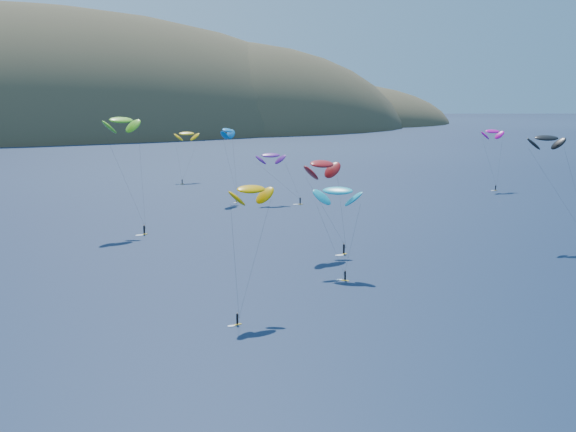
# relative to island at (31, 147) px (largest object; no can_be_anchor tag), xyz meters

# --- Properties ---
(island) EXTENTS (730.00, 300.00, 210.00)m
(island) POSITION_rel_island_xyz_m (0.00, 0.00, 0.00)
(island) COLOR #3D3526
(island) RESTS_ON ground
(kitesurfer_2) EXTENTS (10.17, 10.03, 20.26)m
(kitesurfer_2) POSITION_rel_island_xyz_m (-47.40, -508.26, 28.84)
(kitesurfer_2) COLOR yellow
(kitesurfer_2) RESTS_ON ground
(kitesurfer_3) EXTENTS (10.83, 13.54, 28.27)m
(kitesurfer_3) POSITION_rel_island_xyz_m (-46.46, -432.60, 36.20)
(kitesurfer_3) COLOR yellow
(kitesurfer_3) RESTS_ON ground
(kitesurfer_4) EXTENTS (8.50, 10.09, 22.95)m
(kitesurfer_4) POSITION_rel_island_xyz_m (-6.11, -398.41, 31.29)
(kitesurfer_4) COLOR yellow
(kitesurfer_4) RESTS_ON ground
(kitesurfer_5) EXTENTS (8.77, 12.72, 17.10)m
(kitesurfer_5) POSITION_rel_island_xyz_m (-23.31, -492.23, 25.38)
(kitesurfer_5) COLOR yellow
(kitesurfer_5) RESTS_ON ground
(kitesurfer_6) EXTENTS (11.07, 10.44, 16.01)m
(kitesurfer_6) POSITION_rel_island_xyz_m (3.20, -408.10, 24.37)
(kitesurfer_6) COLOR yellow
(kitesurfer_6) RESTS_ON ground
(kitesurfer_7) EXTENTS (8.85, 14.59, 24.65)m
(kitesurfer_7) POSITION_rel_island_xyz_m (29.96, -488.21, 33.09)
(kitesurfer_7) COLOR yellow
(kitesurfer_7) RESTS_ON ground
(kitesurfer_8) EXTENTS (8.51, 7.19, 21.10)m
(kitesurfer_8) POSITION_rel_island_xyz_m (81.57, -411.43, 29.47)
(kitesurfer_8) COLOR yellow
(kitesurfer_8) RESTS_ON ground
(kitesurfer_9) EXTENTS (10.93, 9.52, 20.59)m
(kitesurfer_9) POSITION_rel_island_xyz_m (-17.33, -475.60, 28.52)
(kitesurfer_9) COLOR yellow
(kitesurfer_9) RESTS_ON ground
(kitesurfer_11) EXTENTS (10.78, 13.24, 19.06)m
(kitesurfer_11) POSITION_rel_island_xyz_m (0.28, -344.38, 27.40)
(kitesurfer_11) COLOR yellow
(kitesurfer_11) RESTS_ON ground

